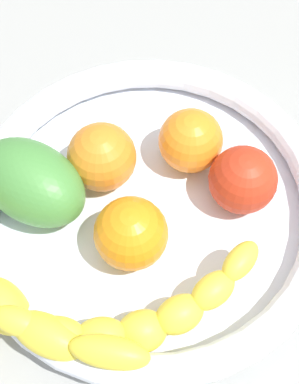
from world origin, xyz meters
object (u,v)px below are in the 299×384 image
Objects in this scene: orange_mid_left at (131,234)px; mango_green at (32,182)px; fruit_bowl at (150,204)px; banana_draped_left at (138,316)px; orange_front at (102,157)px; orange_mid_right at (191,141)px; tomato_red at (244,183)px; banana_draped_right at (7,291)px.

orange_mid_left is 0.59× the size of mango_green.
banana_draped_left reaches higher than fruit_bowl.
banana_draped_left is 7.24cm from orange_mid_left.
orange_mid_right is (8.66, 0.83, -0.16)cm from orange_front.
orange_front is 1.05× the size of orange_mid_right.
fruit_bowl is 5.38× the size of tomato_red.
orange_front is 8.50cm from orange_mid_left.
tomato_red is at bearing -53.37° from orange_mid_right.
orange_front is 13.43cm from tomato_red.
orange_front reaches higher than banana_draped_left.
fruit_bowl is 5.24× the size of orange_mid_left.
orange_front is 8.70cm from orange_mid_right.
mango_green is at bearing 172.59° from tomato_red.
orange_mid_left is at bearing 87.87° from banana_draped_left.
orange_mid_left is at bearing -127.00° from orange_mid_right.
banana_draped_right is at bearing -143.81° from orange_mid_right.
orange_mid_left is (10.74, 3.75, 0.16)cm from banana_draped_right.
banana_draped_right is at bearing -160.74° from orange_mid_left.
mango_green is (-10.55, 2.21, 2.88)cm from fruit_bowl.
banana_draped_left is 15.67cm from tomato_red.
banana_draped_right is 3.15× the size of orange_mid_left.
orange_mid_right is (17.63, 12.90, 0.01)cm from banana_draped_right.
tomato_red is at bearing -1.96° from fruit_bowl.
banana_draped_right is 11.38cm from orange_mid_left.
mango_green is at bearing -162.93° from orange_front.
orange_mid_right is (4.70, 5.06, 2.49)cm from fruit_bowl.
orange_front reaches higher than tomato_red.
banana_draped_right is at bearing -103.34° from mango_green.
banana_draped_left is 15.76cm from mango_green.
fruit_bowl is 5.48× the size of orange_mid_right.
orange_mid_left is at bearing -78.01° from orange_front.
orange_front and orange_mid_left have the same top height.
fruit_bowl is at bearing 31.23° from banana_draped_right.
fruit_bowl is at bearing -132.89° from orange_mid_right.
orange_front reaches higher than orange_mid_right.
banana_draped_right reaches higher than fruit_bowl.
orange_mid_left reaches higher than tomato_red.
tomato_red is (21.61, 7.54, 0.08)cm from banana_draped_right.
banana_draped_left is at bearing -135.37° from tomato_red.
tomato_red is (12.64, -4.53, -0.10)cm from orange_front.
banana_draped_right reaches higher than banana_draped_left.
orange_mid_left is at bearing -36.98° from mango_green.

